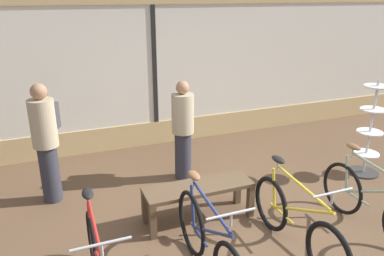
{
  "coord_description": "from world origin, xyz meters",
  "views": [
    {
      "loc": [
        -1.85,
        -3.18,
        2.78
      ],
      "look_at": [
        0.0,
        1.54,
        0.95
      ],
      "focal_mm": 35.0,
      "sensor_mm": 36.0,
      "label": 1
    }
  ],
  "objects_px": {
    "customer_by_window": "(183,127)",
    "bicycle_right": "(296,223)",
    "bicycle_left": "(209,246)",
    "accessory_rack": "(369,136)",
    "customer_near_rack": "(46,140)",
    "display_bench": "(199,192)",
    "bicycle_far_right": "(372,204)"
  },
  "relations": [
    {
      "from": "display_bench",
      "to": "customer_near_rack",
      "type": "height_order",
      "value": "customer_near_rack"
    },
    {
      "from": "bicycle_left",
      "to": "customer_near_rack",
      "type": "distance_m",
      "value": 2.72
    },
    {
      "from": "accessory_rack",
      "to": "customer_by_window",
      "type": "height_order",
      "value": "customer_by_window"
    },
    {
      "from": "bicycle_far_right",
      "to": "accessory_rack",
      "type": "xyz_separation_m",
      "value": [
        1.19,
        1.26,
        0.26
      ]
    },
    {
      "from": "bicycle_left",
      "to": "bicycle_far_right",
      "type": "height_order",
      "value": "bicycle_left"
    },
    {
      "from": "accessory_rack",
      "to": "customer_near_rack",
      "type": "height_order",
      "value": "customer_near_rack"
    },
    {
      "from": "bicycle_left",
      "to": "bicycle_right",
      "type": "height_order",
      "value": "bicycle_left"
    },
    {
      "from": "display_bench",
      "to": "customer_near_rack",
      "type": "distance_m",
      "value": 2.19
    },
    {
      "from": "accessory_rack",
      "to": "bicycle_left",
      "type": "bearing_deg",
      "value": -158.96
    },
    {
      "from": "accessory_rack",
      "to": "customer_near_rack",
      "type": "bearing_deg",
      "value": 168.31
    },
    {
      "from": "display_bench",
      "to": "customer_by_window",
      "type": "height_order",
      "value": "customer_by_window"
    },
    {
      "from": "bicycle_right",
      "to": "display_bench",
      "type": "xyz_separation_m",
      "value": [
        -0.76,
        1.0,
        0.02
      ]
    },
    {
      "from": "customer_by_window",
      "to": "bicycle_right",
      "type": "bearing_deg",
      "value": -76.59
    },
    {
      "from": "bicycle_left",
      "to": "customer_by_window",
      "type": "distance_m",
      "value": 2.35
    },
    {
      "from": "bicycle_right",
      "to": "customer_by_window",
      "type": "relative_size",
      "value": 1.09
    },
    {
      "from": "customer_near_rack",
      "to": "display_bench",
      "type": "bearing_deg",
      "value": -35.28
    },
    {
      "from": "bicycle_far_right",
      "to": "display_bench",
      "type": "xyz_separation_m",
      "value": [
        -1.84,
        1.02,
        0.01
      ]
    },
    {
      "from": "bicycle_left",
      "to": "display_bench",
      "type": "xyz_separation_m",
      "value": [
        0.32,
        1.04,
        -0.01
      ]
    },
    {
      "from": "bicycle_left",
      "to": "accessory_rack",
      "type": "xyz_separation_m",
      "value": [
        3.35,
        1.29,
        0.24
      ]
    },
    {
      "from": "accessory_rack",
      "to": "customer_by_window",
      "type": "distance_m",
      "value": 2.96
    },
    {
      "from": "bicycle_right",
      "to": "display_bench",
      "type": "height_order",
      "value": "bicycle_right"
    },
    {
      "from": "bicycle_left",
      "to": "accessory_rack",
      "type": "height_order",
      "value": "accessory_rack"
    },
    {
      "from": "customer_near_rack",
      "to": "bicycle_right",
      "type": "bearing_deg",
      "value": -41.81
    },
    {
      "from": "bicycle_right",
      "to": "customer_near_rack",
      "type": "height_order",
      "value": "customer_near_rack"
    },
    {
      "from": "bicycle_left",
      "to": "bicycle_far_right",
      "type": "bearing_deg",
      "value": 0.75
    },
    {
      "from": "bicycle_right",
      "to": "customer_by_window",
      "type": "distance_m",
      "value": 2.31
    },
    {
      "from": "accessory_rack",
      "to": "bicycle_right",
      "type": "bearing_deg",
      "value": -151.25
    },
    {
      "from": "customer_near_rack",
      "to": "customer_by_window",
      "type": "distance_m",
      "value": 1.97
    },
    {
      "from": "display_bench",
      "to": "bicycle_far_right",
      "type": "bearing_deg",
      "value": -28.93
    },
    {
      "from": "accessory_rack",
      "to": "display_bench",
      "type": "height_order",
      "value": "accessory_rack"
    },
    {
      "from": "bicycle_far_right",
      "to": "bicycle_left",
      "type": "bearing_deg",
      "value": -179.25
    },
    {
      "from": "bicycle_left",
      "to": "bicycle_right",
      "type": "bearing_deg",
      "value": 2.3
    }
  ]
}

